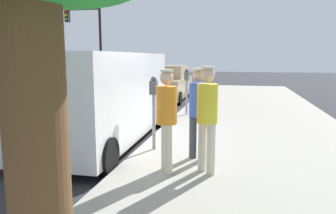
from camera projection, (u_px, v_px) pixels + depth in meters
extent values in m
plane|color=#2D2D33|center=(93.00, 153.00, 6.97)|extent=(80.00, 80.00, 0.00)
cube|color=#9E998E|center=(260.00, 161.00, 6.21)|extent=(5.00, 32.00, 0.15)
cylinder|color=gray|center=(154.00, 122.00, 6.65)|extent=(0.07, 0.07, 1.15)
cube|color=#4C4C51|center=(154.00, 88.00, 6.54)|extent=(0.14, 0.18, 0.28)
sphere|color=#47474C|center=(154.00, 79.00, 6.51)|extent=(0.12, 0.12, 0.12)
cylinder|color=gray|center=(187.00, 97.00, 10.73)|extent=(0.07, 0.07, 1.15)
cube|color=#4C4C51|center=(187.00, 76.00, 10.62)|extent=(0.14, 0.18, 0.28)
sphere|color=#47474C|center=(187.00, 71.00, 10.59)|extent=(0.12, 0.12, 0.12)
cylinder|color=beige|center=(211.00, 149.00, 5.22)|extent=(0.14, 0.14, 0.85)
cylinder|color=beige|center=(202.00, 146.00, 5.40)|extent=(0.14, 0.14, 0.85)
cylinder|color=yellow|center=(207.00, 103.00, 5.19)|extent=(0.34, 0.34, 0.63)
sphere|color=beige|center=(208.00, 75.00, 5.12)|extent=(0.23, 0.23, 0.23)
cylinder|color=silver|center=(208.00, 68.00, 5.11)|extent=(0.22, 0.22, 0.04)
cylinder|color=#383D47|center=(203.00, 139.00, 5.95)|extent=(0.14, 0.14, 0.82)
cylinder|color=#383D47|center=(193.00, 137.00, 6.08)|extent=(0.14, 0.14, 0.82)
cylinder|color=blue|center=(198.00, 100.00, 5.91)|extent=(0.34, 0.34, 0.62)
sphere|color=tan|center=(199.00, 75.00, 5.84)|extent=(0.22, 0.22, 0.22)
cylinder|color=silver|center=(199.00, 69.00, 5.82)|extent=(0.21, 0.21, 0.04)
cylinder|color=beige|center=(168.00, 150.00, 5.24)|extent=(0.14, 0.14, 0.82)
cylinder|color=beige|center=(165.00, 146.00, 5.45)|extent=(0.14, 0.14, 0.82)
cylinder|color=orange|center=(166.00, 105.00, 5.24)|extent=(0.34, 0.34, 0.62)
sphere|color=beige|center=(166.00, 78.00, 5.17)|extent=(0.22, 0.22, 0.22)
cylinder|color=silver|center=(166.00, 71.00, 5.15)|extent=(0.21, 0.21, 0.04)
cube|color=white|center=(101.00, 95.00, 7.64)|extent=(2.10, 5.24, 1.96)
cube|color=black|center=(40.00, 88.00, 5.21)|extent=(1.84, 0.12, 0.88)
cylinder|color=black|center=(107.00, 157.00, 5.60)|extent=(0.23, 0.68, 0.68)
cylinder|color=black|center=(11.00, 150.00, 5.97)|extent=(0.23, 0.68, 0.68)
cylinder|color=black|center=(159.00, 115.00, 9.57)|extent=(0.23, 0.68, 0.68)
cylinder|color=black|center=(100.00, 113.00, 9.94)|extent=(0.23, 0.68, 0.68)
cube|color=tan|center=(167.00, 87.00, 15.55)|extent=(1.85, 4.41, 0.89)
cube|color=tan|center=(168.00, 72.00, 15.65)|extent=(1.62, 1.99, 0.60)
cylinder|color=black|center=(179.00, 98.00, 13.82)|extent=(0.22, 0.60, 0.60)
cylinder|color=black|center=(140.00, 97.00, 14.18)|extent=(0.22, 0.60, 0.60)
cylinder|color=black|center=(190.00, 91.00, 17.01)|extent=(0.22, 0.60, 0.60)
cylinder|color=black|center=(158.00, 90.00, 17.37)|extent=(0.22, 0.60, 0.60)
cylinder|color=black|center=(101.00, 48.00, 20.15)|extent=(0.16, 0.16, 5.20)
cylinder|color=black|center=(82.00, 9.00, 20.04)|extent=(2.40, 0.10, 0.10)
cube|color=black|center=(67.00, 16.00, 20.31)|extent=(0.24, 0.32, 0.80)
sphere|color=red|center=(66.00, 11.00, 20.10)|extent=(0.17, 0.17, 0.17)
sphere|color=yellow|center=(66.00, 15.00, 20.14)|extent=(0.17, 0.17, 0.17)
sphere|color=green|center=(66.00, 19.00, 20.18)|extent=(0.17, 0.17, 0.17)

